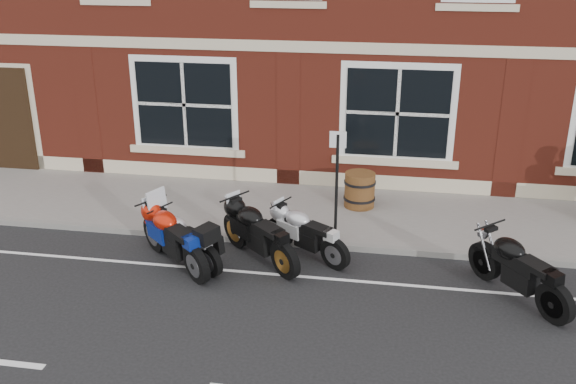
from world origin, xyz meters
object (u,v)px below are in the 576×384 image
at_px(moto_sport_red, 174,235).
at_px(barrel_planter, 360,190).
at_px(moto_sport_black, 260,231).
at_px(parking_sign, 337,179).
at_px(moto_touring_silver, 184,236).
at_px(moto_naked_black, 519,266).
at_px(moto_sport_silver, 306,231).

xyz_separation_m(moto_sport_red, barrel_planter, (3.17, 3.09, -0.08)).
distance_m(moto_sport_black, parking_sign, 1.76).
bearing_deg(barrel_planter, moto_sport_red, -135.72).
height_order(moto_touring_silver, moto_naked_black, moto_touring_silver).
distance_m(moto_sport_silver, barrel_planter, 2.50).
bearing_deg(moto_touring_silver, moto_naked_black, -58.52).
distance_m(moto_naked_black, parking_sign, 3.59).
xyz_separation_m(moto_sport_black, barrel_planter, (1.67, 2.66, -0.09)).
relative_size(moto_touring_silver, moto_naked_black, 0.89).
relative_size(moto_sport_red, moto_naked_black, 0.91).
bearing_deg(moto_sport_silver, barrel_planter, 14.13).
bearing_deg(parking_sign, moto_sport_black, -148.14).
relative_size(moto_sport_silver, moto_naked_black, 0.90).
height_order(moto_naked_black, barrel_planter, moto_naked_black).
bearing_deg(moto_naked_black, moto_touring_silver, 141.68).
distance_m(moto_sport_silver, moto_naked_black, 3.79).
distance_m(moto_touring_silver, parking_sign, 3.05).
bearing_deg(parking_sign, moto_naked_black, -24.79).
distance_m(moto_sport_red, moto_naked_black, 6.00).
height_order(moto_sport_silver, moto_naked_black, moto_naked_black).
distance_m(moto_sport_red, parking_sign, 3.20).
distance_m(moto_sport_black, moto_sport_silver, 0.89).
xyz_separation_m(moto_sport_silver, parking_sign, (0.50, 0.53, 0.88)).
distance_m(moto_touring_silver, moto_sport_silver, 2.28).
bearing_deg(barrel_planter, moto_touring_silver, -135.57).
relative_size(moto_sport_black, barrel_planter, 2.28).
bearing_deg(barrel_planter, parking_sign, -100.74).
relative_size(moto_sport_black, moto_naked_black, 0.91).
relative_size(moto_naked_black, barrel_planter, 2.51).
height_order(moto_sport_red, barrel_planter, moto_sport_red).
bearing_deg(barrel_planter, moto_sport_silver, -109.76).
height_order(moto_naked_black, parking_sign, parking_sign).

